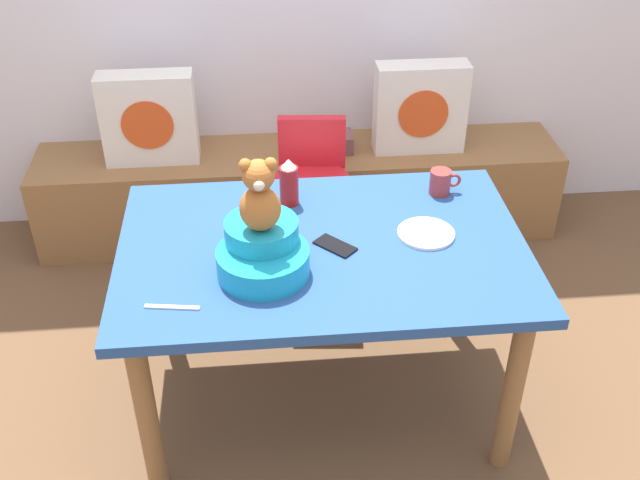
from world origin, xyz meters
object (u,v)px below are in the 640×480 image
object	(u,v)px
dinner_plate_near	(426,233)
highchair	(312,185)
ketchup_bottle	(289,183)
book_stack	(332,142)
teddy_bear	(260,197)
infant_seat_teal	(262,252)
dining_table	(323,267)
pillow_floral_right	(420,108)
cell_phone	(335,246)
pillow_floral_left	(149,119)
coffee_mug	(441,182)

from	to	relation	value
dinner_plate_near	highchair	bearing A→B (deg)	114.20
highchair	ketchup_bottle	xyz separation A→B (m)	(-0.12, -0.49, 0.31)
book_stack	highchair	bearing A→B (deg)	-107.14
highchair	teddy_bear	xyz separation A→B (m)	(-0.23, -0.90, 0.50)
infant_seat_teal	dining_table	bearing A→B (deg)	31.07
pillow_floral_right	cell_phone	bearing A→B (deg)	-114.39
dining_table	infant_seat_teal	xyz separation A→B (m)	(-0.21, -0.12, 0.17)
highchair	ketchup_bottle	size ratio (longest dim) A/B	4.27
pillow_floral_left	book_stack	bearing A→B (deg)	1.38
pillow_floral_right	ketchup_bottle	xyz separation A→B (m)	(-0.69, -0.91, 0.15)
cell_phone	dinner_plate_near	bearing A→B (deg)	-37.20
pillow_floral_right	coffee_mug	bearing A→B (deg)	-97.20
highchair	infant_seat_teal	world-z (taller)	infant_seat_teal
dining_table	highchair	world-z (taller)	highchair
pillow_floral_right	pillow_floral_left	bearing A→B (deg)	180.00
dining_table	dinner_plate_near	world-z (taller)	dinner_plate_near
dining_table	coffee_mug	world-z (taller)	coffee_mug
teddy_bear	coffee_mug	distance (m)	0.84
highchair	book_stack	bearing A→B (deg)	72.86
highchair	ketchup_bottle	world-z (taller)	ketchup_bottle
infant_seat_teal	cell_phone	xyz separation A→B (m)	(0.25, 0.11, -0.07)
pillow_floral_left	coffee_mug	bearing A→B (deg)	-37.00
teddy_bear	ketchup_bottle	distance (m)	0.46
pillow_floral_left	infant_seat_teal	bearing A→B (deg)	-69.23
book_stack	highchair	world-z (taller)	highchair
teddy_bear	ketchup_bottle	bearing A→B (deg)	74.82
pillow_floral_left	coffee_mug	distance (m)	1.48
dining_table	infant_seat_teal	bearing A→B (deg)	-148.93
infant_seat_teal	ketchup_bottle	distance (m)	0.42
book_stack	dinner_plate_near	bearing A→B (deg)	-80.33
book_stack	infant_seat_teal	bearing A→B (deg)	-105.42
book_stack	dinner_plate_near	size ratio (longest dim) A/B	1.00
ketchup_bottle	coffee_mug	distance (m)	0.57
pillow_floral_right	dinner_plate_near	bearing A→B (deg)	-100.90
dining_table	cell_phone	bearing A→B (deg)	-23.78
pillow_floral_left	infant_seat_teal	size ratio (longest dim) A/B	1.33
dining_table	coffee_mug	distance (m)	0.58
book_stack	coffee_mug	distance (m)	1.00
book_stack	cell_phone	bearing A→B (deg)	-95.63
pillow_floral_right	teddy_bear	bearing A→B (deg)	-121.16
book_stack	teddy_bear	distance (m)	1.48
pillow_floral_right	coffee_mug	distance (m)	0.90
highchair	infant_seat_teal	distance (m)	0.97
pillow_floral_right	dinner_plate_near	xyz separation A→B (m)	(-0.22, -1.17, 0.07)
pillow_floral_left	book_stack	distance (m)	0.88
highchair	coffee_mug	bearing A→B (deg)	-46.58
infant_seat_teal	teddy_bear	distance (m)	0.21
pillow_floral_left	dining_table	size ratio (longest dim) A/B	0.31
dining_table	ketchup_bottle	world-z (taller)	ketchup_bottle
book_stack	cell_phone	distance (m)	1.26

